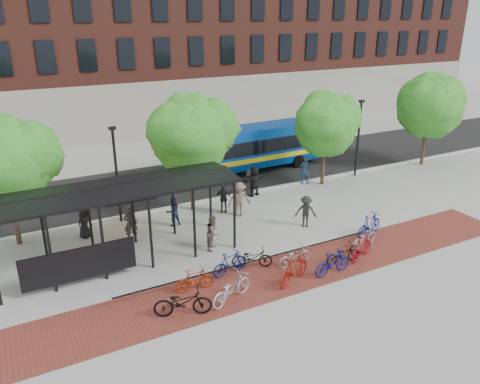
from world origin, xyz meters
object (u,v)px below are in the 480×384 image
tree_d (431,103)px  bike_7 (333,263)px  bike_10 (365,238)px  bike_9 (362,248)px  tree_c (327,122)px  pedestrian_1 (131,223)px  bus_shelter (113,198)px  pedestrian_6 (250,182)px  bike_3 (230,263)px  tree_b (191,132)px  bike_11 (369,225)px  bike_0 (183,302)px  bus (246,146)px  bike_1 (195,280)px  bike_5 (294,269)px  bike_2 (231,288)px  pedestrian_4 (223,198)px  lamp_post_left (117,172)px  pedestrian_3 (239,199)px  pedestrian_2 (173,211)px  bike_8 (343,254)px  bike_4 (252,258)px  pedestrian_0 (84,222)px  pedestrian_9 (306,211)px  tree_a (6,159)px  lamp_post_right (358,136)px  pedestrian_5 (254,181)px  pedestrian_8 (213,232)px  bike_6 (295,256)px

tree_d → bike_7: (-15.55, -9.29, -3.91)m
bike_10 → bike_9: bearing=118.5°
tree_c → pedestrian_1: (-13.20, -2.21, -3.15)m
bike_7 → bus_shelter: bearing=52.2°
pedestrian_6 → bike_3: bearing=36.9°
tree_b → bike_11: size_ratio=3.34×
tree_d → bike_0: bearing=-157.8°
tree_b → bus: (5.84, 4.63, -2.70)m
bike_1 → bike_7: (5.63, -1.56, 0.07)m
tree_d → bike_5: size_ratio=3.25×
tree_b → bike_1: bearing=-112.4°
bike_10 → bike_2: bearing=84.3°
bike_1 → pedestrian_4: pedestrian_4 is taller
lamp_post_left → pedestrian_3: lamp_post_left is taller
bike_2 → pedestrian_2: pedestrian_2 is taller
bus → bike_5: (-5.18, -13.67, -1.16)m
bus_shelter → bike_8: bus_shelter is taller
bike_4 → pedestrian_0: 8.67m
bike_11 → pedestrian_9: pedestrian_9 is taller
tree_a → bike_2: size_ratio=2.97×
pedestrian_0 → pedestrian_4: (7.42, -0.32, -0.01)m
lamp_post_left → bike_7: size_ratio=2.77×
lamp_post_right → pedestrian_3: bearing=-167.1°
bike_5 → pedestrian_5: 9.84m
pedestrian_6 → pedestrian_8: (-4.85, -5.30, 0.05)m
bus → bike_0: bus is taller
tree_d → tree_b: bearing=-180.0°
pedestrian_1 → pedestrian_2: pedestrian_1 is taller
bike_6 → tree_d: bearing=-69.0°
pedestrian_3 → bike_0: bearing=-118.0°
lamp_post_right → pedestrian_1: bearing=-171.3°
bike_6 → tree_c: bearing=-48.1°
bike_3 → pedestrian_2: (-0.45, 5.72, 0.27)m
lamp_post_left → lamp_post_right: size_ratio=1.00×
tree_d → bike_8: tree_d is taller
lamp_post_right → pedestrian_3: (-10.10, -2.32, -1.78)m
lamp_post_right → bus: (-6.07, 4.38, -0.99)m
tree_d → bike_10: bearing=-147.7°
bike_3 → pedestrian_9: 6.06m
lamp_post_right → pedestrian_9: lamp_post_right is taller
pedestrian_8 → bike_9: bearing=-84.8°
bike_8 → pedestrian_3: 6.88m
pedestrian_0 → bike_6: bearing=-78.6°
bike_9 → pedestrian_9: bearing=-18.2°
tree_b → pedestrian_1: (-4.20, -2.21, -3.56)m
bike_8 → bike_10: bearing=-64.2°
tree_b → tree_c: bearing=-0.0°
bike_9 → bike_6: bearing=50.7°
lamp_post_right → bike_6: size_ratio=3.02×
pedestrian_8 → bike_11: bearing=-66.4°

